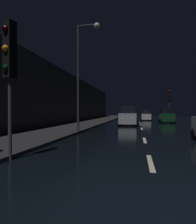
{
  "coord_description": "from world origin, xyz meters",
  "views": [
    {
      "loc": [
        -0.42,
        -3.69,
        1.64
      ],
      "look_at": [
        -4.28,
        16.58,
        1.54
      ],
      "focal_mm": 32.93,
      "sensor_mm": 36.0,
      "label": 1
    }
  ],
  "objects_px": {
    "car_parked_right_far": "(166,116)",
    "streetlamp_overhead": "(84,62)",
    "car_distant_taillights": "(146,116)",
    "traffic_light_far_right": "(169,98)",
    "car_approaching_headlights": "(128,116)",
    "traffic_light_near_left": "(9,60)"
  },
  "relations": [
    {
      "from": "traffic_light_far_right",
      "to": "car_approaching_headlights",
      "type": "distance_m",
      "value": 11.5
    },
    {
      "from": "traffic_light_far_right",
      "to": "traffic_light_near_left",
      "type": "height_order",
      "value": "traffic_light_far_right"
    },
    {
      "from": "traffic_light_near_left",
      "to": "car_approaching_headlights",
      "type": "bearing_deg",
      "value": -177.88
    },
    {
      "from": "streetlamp_overhead",
      "to": "car_distant_taillights",
      "type": "xyz_separation_m",
      "value": [
        5.38,
        22.31,
        -4.37
      ]
    },
    {
      "from": "streetlamp_overhead",
      "to": "car_parked_right_far",
      "type": "relative_size",
      "value": 1.93
    },
    {
      "from": "traffic_light_far_right",
      "to": "car_distant_taillights",
      "type": "xyz_separation_m",
      "value": [
        -3.36,
        3.47,
        -2.84
      ]
    },
    {
      "from": "traffic_light_far_right",
      "to": "traffic_light_near_left",
      "type": "xyz_separation_m",
      "value": [
        -9.07,
        -27.26,
        -0.36
      ]
    },
    {
      "from": "streetlamp_overhead",
      "to": "car_distant_taillights",
      "type": "bearing_deg",
      "value": 76.45
    },
    {
      "from": "traffic_light_far_right",
      "to": "traffic_light_near_left",
      "type": "distance_m",
      "value": 28.73
    },
    {
      "from": "traffic_light_far_right",
      "to": "car_parked_right_far",
      "type": "bearing_deg",
      "value": -27.54
    },
    {
      "from": "traffic_light_far_right",
      "to": "car_parked_right_far",
      "type": "xyz_separation_m",
      "value": [
        -0.8,
        -3.06,
        -2.74
      ]
    },
    {
      "from": "traffic_light_far_right",
      "to": "car_approaching_headlights",
      "type": "relative_size",
      "value": 1.13
    },
    {
      "from": "car_approaching_headlights",
      "to": "car_parked_right_far",
      "type": "distance_m",
      "value": 8.22
    },
    {
      "from": "traffic_light_far_right",
      "to": "streetlamp_overhead",
      "type": "relative_size",
      "value": 0.63
    },
    {
      "from": "traffic_light_far_right",
      "to": "traffic_light_near_left",
      "type": "bearing_deg",
      "value": -31.21
    },
    {
      "from": "car_distant_taillights",
      "to": "streetlamp_overhead",
      "type": "bearing_deg",
      "value": 166.45
    },
    {
      "from": "traffic_light_far_right",
      "to": "streetlamp_overhead",
      "type": "bearing_deg",
      "value": -37.68
    },
    {
      "from": "traffic_light_far_right",
      "to": "car_parked_right_far",
      "type": "distance_m",
      "value": 4.18
    },
    {
      "from": "traffic_light_near_left",
      "to": "car_approaching_headlights",
      "type": "relative_size",
      "value": 1.03
    },
    {
      "from": "traffic_light_near_left",
      "to": "streetlamp_overhead",
      "type": "bearing_deg",
      "value": -170.01
    },
    {
      "from": "car_parked_right_far",
      "to": "streetlamp_overhead",
      "type": "bearing_deg",
      "value": 153.32
    },
    {
      "from": "car_distant_taillights",
      "to": "car_parked_right_far",
      "type": "relative_size",
      "value": 0.89
    }
  ]
}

